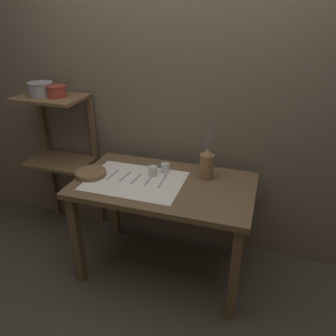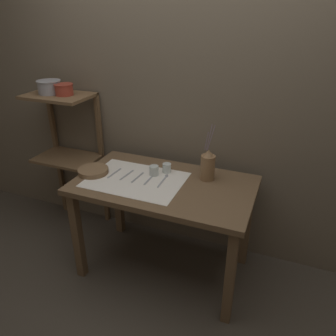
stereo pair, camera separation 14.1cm
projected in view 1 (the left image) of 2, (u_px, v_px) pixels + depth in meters
ground_plane at (164, 267)px, 2.62m from camera, size 12.00×12.00×0.00m
stone_wall_back at (183, 105)px, 2.50m from camera, size 7.00×0.06×2.40m
wooden_table at (164, 196)px, 2.33m from camera, size 1.25×0.72×0.77m
wooden_shelf_unit at (60, 139)px, 2.76m from camera, size 0.53×0.36×1.25m
linen_cloth at (135, 181)px, 2.31m from camera, size 0.67×0.48×0.00m
pitcher_with_flowers at (207, 164)px, 2.31m from camera, size 0.10×0.10×0.41m
wooden_bowl at (91, 173)px, 2.37m from camera, size 0.22×0.22×0.04m
glass_tumbler_near at (153, 171)px, 2.36m from camera, size 0.07×0.07×0.07m
glass_tumbler_far at (165, 168)px, 2.41m from camera, size 0.06×0.06×0.07m
fork_inner at (112, 175)px, 2.38m from camera, size 0.02×0.17×0.00m
fork_outer at (126, 176)px, 2.36m from camera, size 0.03×0.17×0.00m
knife_center at (137, 178)px, 2.33m from camera, size 0.02×0.17×0.00m
spoon_inner at (152, 176)px, 2.36m from camera, size 0.02×0.18×0.02m
spoon_outer at (164, 178)px, 2.33m from camera, size 0.02×0.18×0.02m
metal_pot_large at (41, 88)px, 2.55m from camera, size 0.19×0.19×0.10m
metal_pot_small at (57, 91)px, 2.52m from camera, size 0.15×0.15×0.09m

